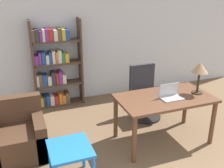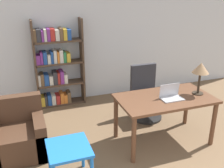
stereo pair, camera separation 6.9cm
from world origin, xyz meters
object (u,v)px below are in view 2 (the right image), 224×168
object	(u,v)px
laptop	(171,96)
office_chair	(146,95)
armchair	(18,136)
table_lamp	(201,69)
desk	(165,104)
bookshelf	(56,67)
side_table_blue	(69,153)

from	to	relation	value
laptop	office_chair	distance (m)	0.99
office_chair	armchair	world-z (taller)	office_chair
table_lamp	armchair	distance (m)	2.93
desk	bookshelf	distance (m)	2.40
laptop	side_table_blue	distance (m)	1.74
table_lamp	armchair	size ratio (longest dim) A/B	0.61
office_chair	bookshelf	distance (m)	1.89
bookshelf	laptop	bearing A→B (deg)	-54.50
laptop	bookshelf	bearing A→B (deg)	125.50
desk	armchair	xyz separation A→B (m)	(-2.20, 0.42, -0.37)
laptop	office_chair	size ratio (longest dim) A/B	0.33
laptop	armchair	world-z (taller)	laptop
laptop	table_lamp	xyz separation A→B (m)	(0.50, 0.02, 0.35)
side_table_blue	armchair	bearing A→B (deg)	124.64
desk	laptop	xyz separation A→B (m)	(0.06, -0.07, 0.16)
table_lamp	bookshelf	size ratio (longest dim) A/B	0.29
desk	armchair	bearing A→B (deg)	169.11
desk	table_lamp	bearing A→B (deg)	-4.36
laptop	armchair	bearing A→B (deg)	167.75
office_chair	side_table_blue	xyz separation A→B (m)	(-1.70, -1.30, -0.00)
table_lamp	armchair	bearing A→B (deg)	170.42
armchair	bookshelf	distance (m)	1.81
office_chair	desk	bearing A→B (deg)	-97.25
laptop	table_lamp	bearing A→B (deg)	2.74
office_chair	side_table_blue	size ratio (longest dim) A/B	1.81
side_table_blue	bookshelf	world-z (taller)	bookshelf
armchair	side_table_blue	bearing A→B (deg)	-55.36
desk	table_lamp	world-z (taller)	table_lamp
desk	armchair	size ratio (longest dim) A/B	1.76
office_chair	armchair	size ratio (longest dim) A/B	1.20
table_lamp	armchair	world-z (taller)	table_lamp
office_chair	table_lamp	bearing A→B (deg)	-63.16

